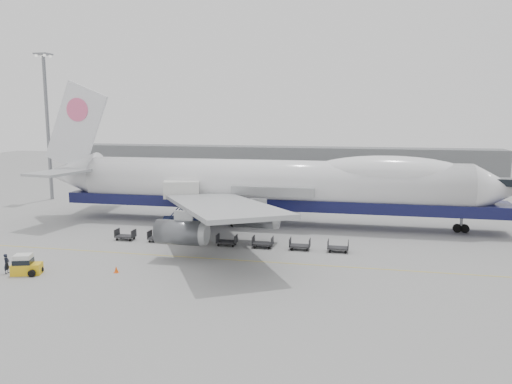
% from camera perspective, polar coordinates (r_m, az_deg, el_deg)
% --- Properties ---
extents(ground, '(260.00, 260.00, 0.00)m').
position_cam_1_polar(ground, '(57.98, -0.62, -6.15)').
color(ground, gray).
rests_on(ground, ground).
extents(apron_line, '(60.00, 0.15, 0.01)m').
position_cam_1_polar(apron_line, '(52.37, -2.08, -7.80)').
color(apron_line, gold).
rests_on(apron_line, ground).
extents(hangar, '(110.00, 8.00, 7.00)m').
position_cam_1_polar(hangar, '(127.15, 1.94, 3.64)').
color(hangar, slate).
rests_on(hangar, ground).
extents(floodlight_mast, '(2.40, 2.40, 25.43)m').
position_cam_1_polar(floodlight_mast, '(95.61, -22.76, 7.72)').
color(floodlight_mast, slate).
rests_on(floodlight_mast, ground).
extents(airliner, '(67.00, 55.30, 19.98)m').
position_cam_1_polar(airliner, '(68.30, 2.12, 0.95)').
color(airliner, white).
rests_on(airliner, ground).
extents(catering_truck, '(5.63, 4.57, 6.13)m').
position_cam_1_polar(catering_truck, '(68.49, -8.46, -0.97)').
color(catering_truck, '#18214A').
rests_on(catering_truck, ground).
extents(baggage_tug, '(2.95, 2.18, 1.93)m').
position_cam_1_polar(baggage_tug, '(52.47, -24.86, -7.63)').
color(baggage_tug, yellow).
rests_on(baggage_tug, ground).
extents(ground_worker, '(0.56, 0.76, 1.91)m').
position_cam_1_polar(ground_worker, '(53.46, -26.61, -7.34)').
color(ground_worker, black).
rests_on(ground_worker, ground).
extents(traffic_cone, '(0.44, 0.44, 0.64)m').
position_cam_1_polar(traffic_cone, '(50.16, -15.68, -8.52)').
color(traffic_cone, '#FF560D').
rests_on(traffic_cone, ground).
extents(dolly_0, '(2.30, 1.35, 1.30)m').
position_cam_1_polar(dolly_0, '(62.47, -14.70, -4.84)').
color(dolly_0, '#2D2D30').
rests_on(dolly_0, ground).
extents(dolly_1, '(2.30, 1.35, 1.30)m').
position_cam_1_polar(dolly_1, '(60.71, -11.11, -5.11)').
color(dolly_1, '#2D2D30').
rests_on(dolly_1, ground).
extents(dolly_2, '(2.30, 1.35, 1.30)m').
position_cam_1_polar(dolly_2, '(59.19, -7.32, -5.38)').
color(dolly_2, '#2D2D30').
rests_on(dolly_2, ground).
extents(dolly_3, '(2.30, 1.35, 1.30)m').
position_cam_1_polar(dolly_3, '(57.95, -3.35, -5.63)').
color(dolly_3, '#2D2D30').
rests_on(dolly_3, ground).
extents(dolly_4, '(2.30, 1.35, 1.30)m').
position_cam_1_polar(dolly_4, '(56.99, 0.78, -5.86)').
color(dolly_4, '#2D2D30').
rests_on(dolly_4, ground).
extents(dolly_5, '(2.30, 1.35, 1.30)m').
position_cam_1_polar(dolly_5, '(56.34, 5.03, -6.07)').
color(dolly_5, '#2D2D30').
rests_on(dolly_5, ground).
extents(dolly_6, '(2.30, 1.35, 1.30)m').
position_cam_1_polar(dolly_6, '(56.01, 9.36, -6.25)').
color(dolly_6, '#2D2D30').
rests_on(dolly_6, ground).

